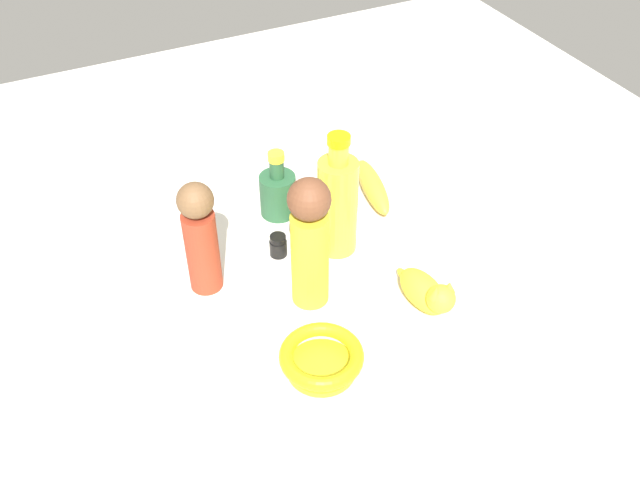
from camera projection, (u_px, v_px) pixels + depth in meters
ground at (320, 276)px, 1.30m from camera, size 2.00×2.00×0.00m
nail_polish_jar at (278, 245)px, 1.33m from camera, size 0.03×0.03×0.04m
cat_figurine at (427, 292)px, 1.22m from camera, size 0.15×0.06×0.08m
bowl at (321, 359)px, 1.12m from camera, size 0.13×0.13×0.04m
banana at (373, 186)px, 1.47m from camera, size 0.19×0.08×0.04m
person_figure_child at (200, 236)px, 1.21m from camera, size 0.07×0.07×0.22m
person_figure_adult at (310, 241)px, 1.17m from camera, size 0.07×0.07×0.25m
bottle_short at (278, 192)px, 1.41m from camera, size 0.07×0.07×0.14m
bottle_tall at (338, 203)px, 1.29m from camera, size 0.07×0.07×0.25m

